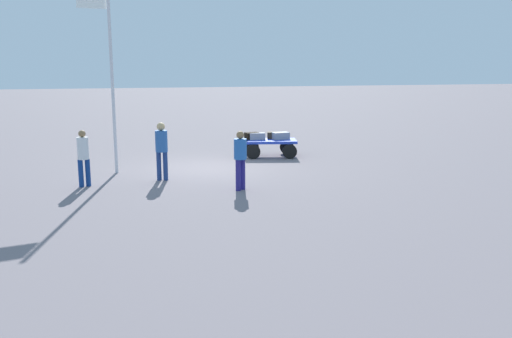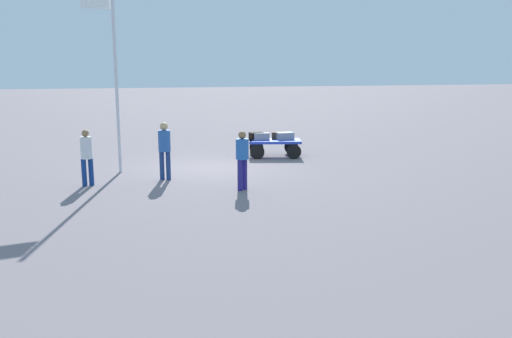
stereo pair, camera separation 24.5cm
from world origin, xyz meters
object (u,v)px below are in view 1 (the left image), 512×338
(worker_lead, at_px, (162,146))
(worker_trailing, at_px, (240,155))
(suitcase_olive, at_px, (252,136))
(suitcase_tan, at_px, (275,135))
(suitcase_dark, at_px, (257,136))
(luggage_cart, at_px, (270,144))
(suitcase_maroon, at_px, (280,136))
(flagpole, at_px, (108,63))
(worker_supervisor, at_px, (83,155))

(worker_lead, xyz_separation_m, worker_trailing, (-2.03, 1.82, -0.07))
(suitcase_olive, bearing_deg, suitcase_tan, 179.82)
(worker_lead, bearing_deg, suitcase_dark, -137.70)
(luggage_cart, bearing_deg, worker_lead, 37.72)
(suitcase_maroon, height_order, worker_lead, worker_lead)
(suitcase_olive, bearing_deg, flagpole, 22.37)
(suitcase_maroon, xyz_separation_m, worker_trailing, (2.68, 5.21, 0.21))
(worker_trailing, xyz_separation_m, worker_supervisor, (4.26, -1.48, -0.05))
(worker_lead, relative_size, flagpole, 0.30)
(suitcase_dark, bearing_deg, suitcase_tan, -170.34)
(luggage_cart, xyz_separation_m, suitcase_maroon, (-0.44, -0.08, 0.31))
(suitcase_dark, bearing_deg, suitcase_olive, -36.59)
(suitcase_maroon, relative_size, worker_trailing, 0.40)
(suitcase_dark, bearing_deg, worker_supervisor, 32.27)
(flagpole, bearing_deg, worker_lead, 134.50)
(suitcase_tan, bearing_deg, luggage_cart, 46.54)
(worker_lead, distance_m, worker_supervisor, 2.26)
(suitcase_maroon, xyz_separation_m, worker_supervisor, (6.94, 3.73, 0.16))
(worker_lead, relative_size, worker_trailing, 1.06)
(suitcase_maroon, relative_size, flagpole, 0.11)
(suitcase_maroon, height_order, worker_trailing, worker_trailing)
(suitcase_maroon, relative_size, worker_supervisor, 0.41)
(luggage_cart, bearing_deg, suitcase_maroon, -170.16)
(worker_trailing, relative_size, worker_supervisor, 1.02)
(luggage_cart, relative_size, suitcase_dark, 3.41)
(suitcase_olive, height_order, worker_supervisor, worker_supervisor)
(suitcase_olive, relative_size, worker_lead, 0.32)
(suitcase_maroon, distance_m, worker_supervisor, 7.88)
(suitcase_dark, bearing_deg, worker_lead, 42.30)
(suitcase_maroon, xyz_separation_m, suitcase_dark, (0.89, -0.10, -0.00))
(suitcase_olive, xyz_separation_m, flagpole, (5.12, 2.11, 2.74))
(luggage_cart, distance_m, worker_lead, 5.44)
(suitcase_olive, distance_m, flagpole, 6.18)
(luggage_cart, distance_m, worker_trailing, 5.62)
(luggage_cart, distance_m, suitcase_maroon, 0.54)
(suitcase_olive, distance_m, worker_supervisor, 7.09)
(suitcase_maroon, height_order, suitcase_olive, suitcase_maroon)
(suitcase_tan, xyz_separation_m, suitcase_maroon, (-0.16, 0.22, 0.01))
(suitcase_tan, relative_size, worker_trailing, 0.40)
(suitcase_olive, distance_m, suitcase_dark, 0.21)
(suitcase_olive, distance_m, worker_trailing, 5.67)
(suitcase_tan, distance_m, suitcase_olive, 0.91)
(suitcase_tan, height_order, flagpole, flagpole)
(suitcase_dark, xyz_separation_m, worker_supervisor, (6.06, 3.82, 0.17))
(suitcase_maroon, distance_m, flagpole, 7.02)
(worker_supervisor, relative_size, flagpole, 0.28)
(suitcase_tan, distance_m, suitcase_maroon, 0.27)
(suitcase_olive, height_order, worker_trailing, worker_trailing)
(worker_supervisor, height_order, flagpole, flagpole)
(luggage_cart, xyz_separation_m, suitcase_tan, (-0.28, -0.30, 0.30))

